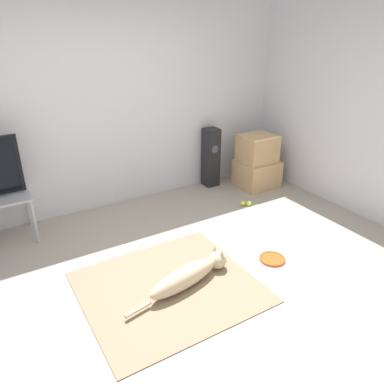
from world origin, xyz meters
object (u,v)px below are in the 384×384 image
(tennis_ball_by_boxes, at_px, (243,203))
(frisbee, at_px, (272,259))
(cardboard_box_upper, at_px, (257,149))
(tennis_ball_near_speaker, at_px, (249,203))
(dog, at_px, (190,275))
(floor_speaker, at_px, (211,157))
(cardboard_box_lower, at_px, (257,173))

(tennis_ball_by_boxes, bearing_deg, frisbee, -114.55)
(cardboard_box_upper, bearing_deg, tennis_ball_near_speaker, -136.34)
(dog, height_order, tennis_ball_by_boxes, dog)
(frisbee, xyz_separation_m, floor_speaker, (0.55, 1.97, 0.42))
(floor_speaker, height_order, tennis_ball_by_boxes, floor_speaker)
(dog, height_order, tennis_ball_near_speaker, dog)
(cardboard_box_upper, xyz_separation_m, tennis_ball_near_speaker, (-0.51, -0.49, -0.54))
(dog, bearing_deg, tennis_ball_by_boxes, 36.05)
(cardboard_box_lower, relative_size, floor_speaker, 0.65)
(cardboard_box_lower, bearing_deg, dog, -143.86)
(dog, distance_m, tennis_ball_near_speaker, 1.82)
(frisbee, relative_size, tennis_ball_by_boxes, 4.01)
(cardboard_box_upper, height_order, tennis_ball_near_speaker, cardboard_box_upper)
(cardboard_box_upper, bearing_deg, dog, -143.55)
(cardboard_box_upper, relative_size, tennis_ball_near_speaker, 7.38)
(cardboard_box_upper, distance_m, tennis_ball_near_speaker, 0.89)
(frisbee, height_order, cardboard_box_upper, cardboard_box_upper)
(dog, relative_size, cardboard_box_upper, 2.36)
(cardboard_box_lower, xyz_separation_m, floor_speaker, (-0.57, 0.38, 0.24))
(floor_speaker, relative_size, tennis_ball_by_boxes, 13.05)
(cardboard_box_lower, height_order, floor_speaker, floor_speaker)
(cardboard_box_upper, bearing_deg, cardboard_box_lower, -12.21)
(cardboard_box_upper, distance_m, floor_speaker, 0.68)
(tennis_ball_by_boxes, height_order, tennis_ball_near_speaker, same)
(frisbee, relative_size, tennis_ball_near_speaker, 4.01)
(tennis_ball_near_speaker, bearing_deg, dog, -146.34)
(dog, relative_size, cardboard_box_lower, 2.04)
(floor_speaker, bearing_deg, cardboard_box_upper, -34.43)
(frisbee, bearing_deg, cardboard_box_lower, 54.84)
(cardboard_box_lower, bearing_deg, cardboard_box_upper, 167.79)
(frisbee, distance_m, tennis_ball_near_speaker, 1.26)
(frisbee, relative_size, cardboard_box_lower, 0.47)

